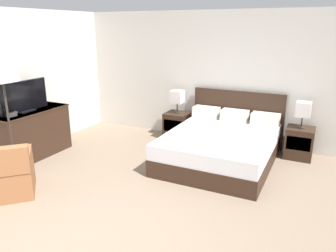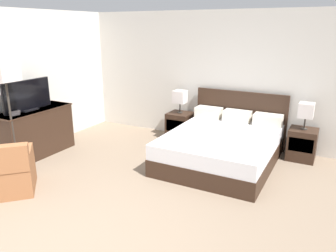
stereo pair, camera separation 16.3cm
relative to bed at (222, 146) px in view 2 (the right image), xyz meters
The scene contains 14 objects.
ground_plane 3.04m from the bed, 102.35° to the right, with size 11.99×11.99×0.00m, color #84705B.
wall_back 1.58m from the bed, 121.22° to the left, with size 6.60×0.06×2.52m, color beige.
wall_left 3.73m from the bed, 159.54° to the right, with size 0.06×5.80×2.52m, color beige.
bed is the anchor object (origin of this frame).
nightstand_left 1.40m from the bed, 147.25° to the left, with size 0.46×0.45×0.54m.
nightstand_right 1.40m from the bed, 32.75° to the left, with size 0.46×0.45×0.54m.
table_lamp_left 1.51m from the bed, 147.20° to the left, with size 0.24×0.24×0.46m.
table_lamp_right 1.51m from the bed, 32.80° to the left, with size 0.24×0.24×0.46m.
dresser 3.30m from the bed, 157.93° to the right, with size 0.54×1.36×0.84m.
tv 3.42m from the bed, 156.71° to the right, with size 0.18×0.93×0.52m.
book_red_cover 3.52m from the bed, 151.86° to the right, with size 0.25×0.15×0.03m, color #383333.
book_blue_cover 3.53m from the bed, 151.84° to the right, with size 0.21×0.17×0.04m, color #383333.
armchair_by_window 3.32m from the bed, 133.12° to the right, with size 0.97×0.97×0.76m.
floor_lamp 3.56m from the bed, 146.46° to the right, with size 0.33×0.33×1.73m.
Camera 2 is at (2.27, -2.05, 2.22)m, focal length 35.00 mm.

